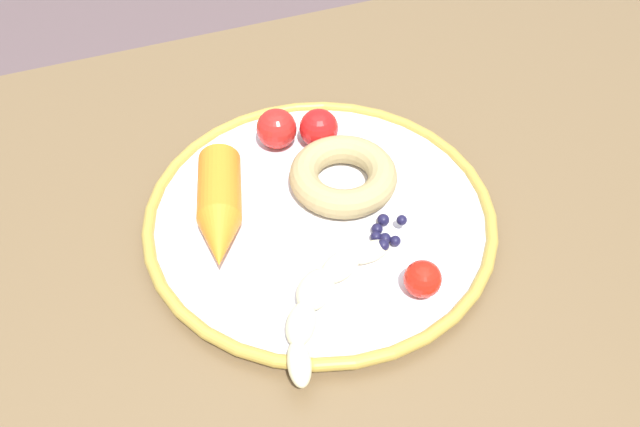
# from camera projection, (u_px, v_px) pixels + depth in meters

# --- Properties ---
(dining_table) EXTENTS (1.16, 0.76, 0.75)m
(dining_table) POSITION_uv_depth(u_px,v_px,m) (342.00, 280.00, 0.73)
(dining_table) COLOR brown
(dining_table) RESTS_ON ground_plane
(plate) EXTENTS (0.35, 0.35, 0.02)m
(plate) POSITION_uv_depth(u_px,v_px,m) (320.00, 215.00, 0.65)
(plate) COLOR silver
(plate) RESTS_ON dining_table
(banana) EXTENTS (0.14, 0.12, 0.03)m
(banana) POSITION_uv_depth(u_px,v_px,m) (324.00, 295.00, 0.57)
(banana) COLOR beige
(banana) RESTS_ON plate
(carrot_orange) EXTENTS (0.08, 0.14, 0.04)m
(carrot_orange) POSITION_uv_depth(u_px,v_px,m) (219.00, 209.00, 0.62)
(carrot_orange) COLOR orange
(carrot_orange) RESTS_ON plate
(donut) EXTENTS (0.15, 0.15, 0.03)m
(donut) POSITION_uv_depth(u_px,v_px,m) (343.00, 176.00, 0.66)
(donut) COLOR tan
(donut) RESTS_ON plate
(blueberry_pile) EXTENTS (0.06, 0.05, 0.02)m
(blueberry_pile) POSITION_uv_depth(u_px,v_px,m) (382.00, 235.00, 0.62)
(blueberry_pile) COLOR #191638
(blueberry_pile) RESTS_ON plate
(tomato_near) EXTENTS (0.04, 0.04, 0.04)m
(tomato_near) POSITION_uv_depth(u_px,v_px,m) (319.00, 128.00, 0.70)
(tomato_near) COLOR red
(tomato_near) RESTS_ON plate
(tomato_mid) EXTENTS (0.03, 0.03, 0.03)m
(tomato_mid) POSITION_uv_depth(u_px,v_px,m) (423.00, 279.00, 0.57)
(tomato_mid) COLOR red
(tomato_mid) RESTS_ON plate
(tomato_far) EXTENTS (0.04, 0.04, 0.04)m
(tomato_far) POSITION_uv_depth(u_px,v_px,m) (277.00, 129.00, 0.70)
(tomato_far) COLOR red
(tomato_far) RESTS_ON plate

